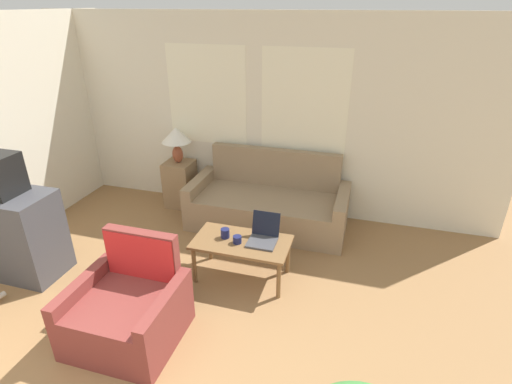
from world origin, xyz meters
TOP-DOWN VIEW (x-y plane):
  - wall_back at (-0.00, 4.21)m, footprint 6.26×0.06m
  - couch at (0.25, 3.75)m, footprint 2.02×0.89m
  - armchair at (-0.41, 1.50)m, footprint 0.89×0.81m
  - tv_dresser at (-2.09, 1.98)m, footprint 0.98×0.56m
  - side_table at (-1.10, 3.91)m, footprint 0.38×0.38m
  - table_lamp at (-1.10, 3.91)m, footprint 0.40×0.40m
  - coffee_table at (0.27, 2.55)m, footprint 1.00×0.54m
  - laptop at (0.49, 2.63)m, footprint 0.29×0.33m
  - cup_navy at (0.09, 2.57)m, footprint 0.09×0.09m
  - cup_yellow at (0.24, 2.50)m, footprint 0.09×0.09m

SIDE VIEW (x-z plane):
  - armchair at x=-0.41m, z-range -0.18..0.71m
  - couch at x=0.25m, z-range -0.19..0.74m
  - side_table at x=-1.10m, z-range 0.00..0.66m
  - coffee_table at x=0.27m, z-range 0.17..0.62m
  - tv_dresser at x=-2.09m, z-range 0.00..0.94m
  - cup_yellow at x=0.24m, z-range 0.45..0.53m
  - cup_navy at x=0.09m, z-range 0.45..0.55m
  - laptop at x=0.49m, z-range 0.38..0.64m
  - table_lamp at x=-1.10m, z-range 0.77..1.27m
  - wall_back at x=0.00m, z-range 0.01..2.61m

